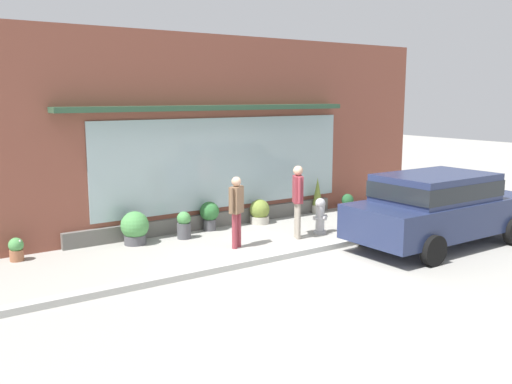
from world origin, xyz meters
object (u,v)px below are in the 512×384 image
object	(u,v)px
parked_car_navy	(439,205)
potted_plant_window_center	(260,212)
potted_plant_corner_tall	(347,202)
potted_plant_near_hydrant	(184,225)
fire_hydrant	(320,215)
potted_plant_window_right	(209,214)
pedestrian_passerby	(236,207)
potted_plant_by_entrance	(317,196)
pedestrian_with_handbag	(298,196)
potted_plant_trailing_edge	(16,249)
potted_plant_window_left	(135,228)

from	to	relation	value
parked_car_navy	potted_plant_window_center	bearing A→B (deg)	115.69
potted_plant_corner_tall	potted_plant_near_hydrant	xyz separation A→B (m)	(-5.35, -0.20, 0.08)
fire_hydrant	potted_plant_window_right	xyz separation A→B (m)	(-2.02, 1.76, -0.02)
pedestrian_passerby	potted_plant_window_right	bearing A→B (deg)	-129.09
parked_car_navy	potted_plant_near_hydrant	xyz separation A→B (m)	(-4.27, 3.72, -0.58)
potted_plant_by_entrance	potted_plant_near_hydrant	xyz separation A→B (m)	(-4.41, -0.42, -0.16)
pedestrian_with_handbag	potted_plant_window_right	distance (m)	2.29
pedestrian_with_handbag	potted_plant_window_center	world-z (taller)	pedestrian_with_handbag
potted_plant_window_center	potted_plant_trailing_edge	xyz separation A→B (m)	(-5.90, 0.04, -0.06)
pedestrian_with_handbag	potted_plant_corner_tall	world-z (taller)	pedestrian_with_handbag
fire_hydrant	potted_plant_trailing_edge	size ratio (longest dim) A/B	1.80
parked_car_navy	potted_plant_window_left	size ratio (longest dim) A/B	6.06
parked_car_navy	potted_plant_near_hydrant	size ratio (longest dim) A/B	7.08
potted_plant_corner_tall	potted_plant_window_right	xyz separation A→B (m)	(-4.46, 0.16, 0.16)
pedestrian_passerby	potted_plant_window_left	xyz separation A→B (m)	(-1.70, 1.52, -0.53)
pedestrian_passerby	potted_plant_trailing_edge	bearing A→B (deg)	-50.47
pedestrian_with_handbag	potted_plant_window_center	distance (m)	1.86
potted_plant_near_hydrant	potted_plant_window_right	size ratio (longest dim) A/B	0.89
fire_hydrant	pedestrian_passerby	size ratio (longest dim) A/B	0.55
pedestrian_passerby	potted_plant_near_hydrant	distance (m)	1.58
parked_car_navy	potted_plant_window_right	distance (m)	5.33
potted_plant_near_hydrant	pedestrian_with_handbag	bearing A→B (deg)	-33.54
fire_hydrant	potted_plant_corner_tall	xyz separation A→B (m)	(2.44, 1.60, -0.18)
parked_car_navy	potted_plant_by_entrance	size ratio (longest dim) A/B	4.49
potted_plant_window_left	pedestrian_with_handbag	bearing A→B (deg)	-26.03
pedestrian_with_handbag	pedestrian_passerby	bearing A→B (deg)	115.05
potted_plant_window_center	potted_plant_near_hydrant	world-z (taller)	potted_plant_near_hydrant
potted_plant_window_left	potted_plant_near_hydrant	bearing A→B (deg)	-8.60
pedestrian_with_handbag	potted_plant_trailing_edge	distance (m)	6.06
potted_plant_near_hydrant	potted_plant_window_center	bearing A→B (deg)	6.77
fire_hydrant	parked_car_navy	bearing A→B (deg)	-59.70
potted_plant_window_center	parked_car_navy	bearing A→B (deg)	-64.08
parked_car_navy	pedestrian_with_handbag	bearing A→B (deg)	132.30
potted_plant_corner_tall	potted_plant_near_hydrant	distance (m)	5.35
parked_car_navy	potted_plant_trailing_edge	bearing A→B (deg)	152.50
potted_plant_window_center	pedestrian_with_handbag	bearing A→B (deg)	-94.91
pedestrian_passerby	potted_plant_window_center	world-z (taller)	pedestrian_passerby
potted_plant_window_center	potted_plant_corner_tall	xyz separation A→B (m)	(3.02, -0.08, -0.06)
potted_plant_trailing_edge	pedestrian_passerby	bearing A→B (deg)	-21.97
potted_plant_trailing_edge	potted_plant_corner_tall	xyz separation A→B (m)	(8.92, -0.12, 0.00)
potted_plant_window_left	potted_plant_near_hydrant	xyz separation A→B (m)	(1.13, -0.17, -0.05)
potted_plant_trailing_edge	potted_plant_window_left	size ratio (longest dim) A/B	0.64
fire_hydrant	parked_car_navy	xyz separation A→B (m)	(1.36, -2.32, 0.47)
potted_plant_window_left	potted_plant_window_right	bearing A→B (deg)	5.45
pedestrian_passerby	potted_plant_near_hydrant	bearing A→B (deg)	-95.69
parked_car_navy	potted_plant_corner_tall	distance (m)	4.12
pedestrian_passerby	potted_plant_trailing_edge	size ratio (longest dim) A/B	3.28
potted_plant_trailing_edge	potted_plant_near_hydrant	world-z (taller)	potted_plant_near_hydrant
pedestrian_with_handbag	potted_plant_trailing_edge	xyz separation A→B (m)	(-5.75, 1.76, -0.74)
pedestrian_with_handbag	potted_plant_corner_tall	distance (m)	3.65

